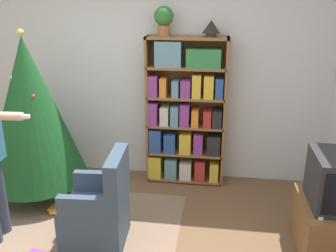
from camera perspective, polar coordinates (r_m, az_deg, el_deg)
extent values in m
cube|color=silver|center=(4.71, -3.28, 7.74)|extent=(8.00, 0.10, 2.60)
cube|color=#7F6651|center=(3.98, -17.70, -15.99)|extent=(2.49, 1.99, 0.01)
cube|color=brown|center=(4.59, -2.99, 2.31)|extent=(0.03, 0.28, 1.80)
cube|color=brown|center=(4.51, 8.59, 1.80)|extent=(0.03, 0.28, 1.80)
cube|color=brown|center=(4.35, 2.94, 13.28)|extent=(0.95, 0.28, 0.03)
cube|color=brown|center=(4.66, 2.91, 2.56)|extent=(0.95, 0.01, 1.80)
cube|color=brown|center=(4.86, 2.59, -7.79)|extent=(0.92, 0.28, 0.03)
cube|color=gold|center=(4.80, -1.89, -6.05)|extent=(0.16, 0.20, 0.28)
cube|color=#5B899E|center=(4.79, 0.53, -6.28)|extent=(0.15, 0.23, 0.26)
cube|color=beige|center=(4.77, 2.72, -6.65)|extent=(0.15, 0.21, 0.22)
cube|color=#B22D28|center=(4.77, 4.92, -6.52)|extent=(0.12, 0.24, 0.25)
cube|color=gold|center=(4.77, 7.03, -6.70)|extent=(0.11, 0.25, 0.23)
cube|color=brown|center=(4.71, 2.65, -3.95)|extent=(0.92, 0.28, 0.03)
cube|color=#284C93|center=(4.67, -1.81, -2.02)|extent=(0.14, 0.23, 0.29)
cube|color=#284C93|center=(4.66, 0.38, -2.37)|extent=(0.14, 0.26, 0.24)
cube|color=gold|center=(4.62, 2.70, -2.51)|extent=(0.14, 0.21, 0.25)
cube|color=#843889|center=(4.63, 4.68, -2.47)|extent=(0.11, 0.26, 0.26)
cube|color=#232328|center=(4.62, 6.97, -2.72)|extent=(0.16, 0.24, 0.24)
cube|color=brown|center=(4.58, 2.72, 0.13)|extent=(0.92, 0.28, 0.03)
cube|color=#843889|center=(4.57, -2.18, 2.09)|extent=(0.11, 0.25, 0.27)
cube|color=beige|center=(4.55, -0.42, 1.71)|extent=(0.10, 0.25, 0.22)
cube|color=#5B899E|center=(4.53, 1.12, 1.73)|extent=(0.10, 0.23, 0.24)
cube|color=#843889|center=(4.52, 2.63, 1.85)|extent=(0.11, 0.25, 0.27)
cube|color=orange|center=(4.53, 4.22, 1.44)|extent=(0.08, 0.27, 0.21)
cube|color=#B22D28|center=(4.50, 6.04, 1.25)|extent=(0.09, 0.23, 0.20)
cube|color=#232328|center=(4.50, 7.48, 1.23)|extent=(0.11, 0.24, 0.21)
cube|color=brown|center=(4.48, 2.79, 4.42)|extent=(0.92, 0.28, 0.03)
cube|color=#843889|center=(4.47, -2.19, 6.22)|extent=(0.11, 0.24, 0.24)
cube|color=orange|center=(4.45, -0.61, 6.04)|extent=(0.08, 0.23, 0.22)
cube|color=#5B899E|center=(4.45, 1.24, 5.84)|extent=(0.08, 0.25, 0.20)
cube|color=#843889|center=(4.44, 2.79, 5.86)|extent=(0.11, 0.27, 0.21)
cube|color=gold|center=(4.40, 4.43, 6.15)|extent=(0.10, 0.22, 0.27)
cube|color=gold|center=(4.41, 6.27, 6.04)|extent=(0.11, 0.24, 0.26)
cube|color=#284C93|center=(4.39, 7.82, 5.73)|extent=(0.09, 0.20, 0.23)
cube|color=brown|center=(4.40, 2.86, 8.88)|extent=(0.92, 0.28, 0.03)
cube|color=#5B899E|center=(4.37, 0.13, 10.97)|extent=(0.30, 0.24, 0.29)
cube|color=#2D7A42|center=(4.35, 5.48, 10.32)|extent=(0.39, 0.25, 0.21)
cube|color=brown|center=(3.78, 23.08, -14.17)|extent=(0.51, 0.73, 0.51)
cube|color=#28282D|center=(3.55, 24.11, -7.54)|extent=(0.39, 0.53, 0.47)
cube|color=white|center=(3.42, 22.05, -12.47)|extent=(0.04, 0.12, 0.02)
cylinder|color=#4C3323|center=(4.77, -18.85, -9.21)|extent=(0.36, 0.36, 0.10)
cylinder|color=brown|center=(4.72, -18.99, -8.03)|extent=(0.08, 0.08, 0.12)
cone|color=#195123|center=(4.40, -20.22, 2.18)|extent=(1.15, 1.15, 1.63)
sphere|color=#335BB2|center=(4.61, -22.28, 2.84)|extent=(0.07, 0.07, 0.07)
sphere|color=red|center=(4.98, -17.95, -2.31)|extent=(0.06, 0.06, 0.06)
sphere|color=silver|center=(4.29, -22.69, 6.83)|extent=(0.04, 0.04, 0.04)
sphere|color=#B74C93|center=(4.77, -17.99, 0.67)|extent=(0.05, 0.05, 0.05)
sphere|color=red|center=(4.16, -19.84, 4.29)|extent=(0.04, 0.04, 0.04)
sphere|color=#E5CC4C|center=(4.25, -21.56, 13.15)|extent=(0.07, 0.07, 0.07)
cube|color=#334256|center=(3.72, -10.98, -14.23)|extent=(0.60, 0.60, 0.42)
cube|color=#334256|center=(3.43, -7.72, -8.13)|extent=(0.16, 0.57, 0.50)
cube|color=#334256|center=(3.76, -10.34, -8.29)|extent=(0.51, 0.11, 0.20)
cube|color=#334256|center=(3.36, -12.38, -12.04)|extent=(0.51, 0.11, 0.20)
cylinder|color=#38425B|center=(4.04, -24.18, -9.72)|extent=(0.11, 0.11, 0.79)
cube|color=white|center=(3.24, -21.25, 1.36)|extent=(0.11, 0.04, 0.03)
cylinder|color=#935B38|center=(4.38, -0.63, 14.33)|extent=(0.14, 0.14, 0.12)
sphere|color=#2D7033|center=(4.36, -0.64, 16.41)|extent=(0.22, 0.22, 0.22)
cylinder|color=#473828|center=(4.33, 6.56, 13.62)|extent=(0.12, 0.12, 0.04)
cone|color=black|center=(4.32, 6.61, 14.81)|extent=(0.20, 0.20, 0.14)
cube|color=#843889|center=(4.34, -16.27, -12.48)|extent=(0.18, 0.14, 0.03)
cube|color=gold|center=(4.32, -16.21, -12.26)|extent=(0.18, 0.14, 0.02)
cube|color=orange|center=(4.32, -16.42, -11.95)|extent=(0.20, 0.13, 0.03)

